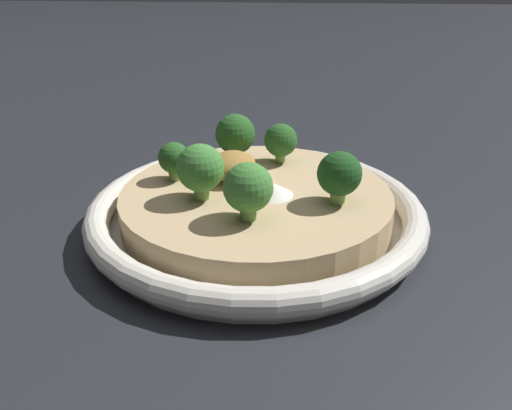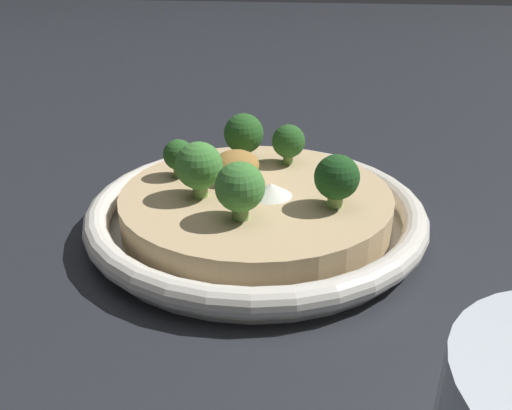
{
  "view_description": "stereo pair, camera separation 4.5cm",
  "coord_description": "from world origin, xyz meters",
  "px_view_note": "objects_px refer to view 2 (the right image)",
  "views": [
    {
      "loc": [
        -0.4,
        -0.04,
        0.22
      ],
      "look_at": [
        0.0,
        0.0,
        0.02
      ],
      "focal_mm": 35.0,
      "sensor_mm": 36.0,
      "label": 1
    },
    {
      "loc": [
        -0.39,
        -0.09,
        0.22
      ],
      "look_at": [
        0.0,
        0.0,
        0.02
      ],
      "focal_mm": 35.0,
      "sensor_mm": 36.0,
      "label": 2
    }
  ],
  "objects_px": {
    "broccoli_left": "(236,188)",
    "broccoli_back_left": "(199,167)",
    "risotto_bowl": "(256,209)",
    "broccoli_back": "(179,156)",
    "broccoli_front_left": "(337,178)",
    "broccoli_back_right": "(244,134)",
    "broccoli_right": "(288,142)"
  },
  "relations": [
    {
      "from": "broccoli_back",
      "to": "broccoli_front_left",
      "type": "height_order",
      "value": "broccoli_front_left"
    },
    {
      "from": "risotto_bowl",
      "to": "broccoli_front_left",
      "type": "bearing_deg",
      "value": -104.15
    },
    {
      "from": "broccoli_left",
      "to": "broccoli_back_right",
      "type": "height_order",
      "value": "broccoli_back_right"
    },
    {
      "from": "broccoli_back_right",
      "to": "broccoli_right",
      "type": "xyz_separation_m",
      "value": [
        0.0,
        -0.05,
        -0.0
      ]
    },
    {
      "from": "risotto_bowl",
      "to": "broccoli_back_left",
      "type": "bearing_deg",
      "value": 117.47
    },
    {
      "from": "broccoli_back_right",
      "to": "broccoli_back",
      "type": "height_order",
      "value": "broccoli_back_right"
    },
    {
      "from": "broccoli_back_left",
      "to": "broccoli_front_left",
      "type": "xyz_separation_m",
      "value": [
        0.01,
        -0.11,
        -0.0
      ]
    },
    {
      "from": "risotto_bowl",
      "to": "broccoli_left",
      "type": "relative_size",
      "value": 6.42
    },
    {
      "from": "broccoli_back",
      "to": "broccoli_right",
      "type": "xyz_separation_m",
      "value": [
        0.06,
        -0.09,
        0.0
      ]
    },
    {
      "from": "broccoli_back_right",
      "to": "broccoli_back_left",
      "type": "bearing_deg",
      "value": 170.76
    },
    {
      "from": "broccoli_left",
      "to": "broccoli_back_right",
      "type": "distance_m",
      "value": 0.13
    },
    {
      "from": "broccoli_front_left",
      "to": "broccoli_back_left",
      "type": "bearing_deg",
      "value": 92.53
    },
    {
      "from": "broccoli_left",
      "to": "broccoli_back",
      "type": "distance_m",
      "value": 0.1
    },
    {
      "from": "broccoli_back_left",
      "to": "broccoli_left",
      "type": "bearing_deg",
      "value": -129.73
    },
    {
      "from": "broccoli_left",
      "to": "broccoli_back_left",
      "type": "height_order",
      "value": "broccoli_back_left"
    },
    {
      "from": "risotto_bowl",
      "to": "broccoli_back_right",
      "type": "bearing_deg",
      "value": 21.66
    },
    {
      "from": "broccoli_left",
      "to": "broccoli_front_left",
      "type": "bearing_deg",
      "value": -62.22
    },
    {
      "from": "broccoli_back",
      "to": "broccoli_right",
      "type": "bearing_deg",
      "value": -59.25
    },
    {
      "from": "risotto_bowl",
      "to": "broccoli_back_right",
      "type": "height_order",
      "value": "broccoli_back_right"
    },
    {
      "from": "broccoli_back_right",
      "to": "broccoli_back",
      "type": "distance_m",
      "value": 0.07
    },
    {
      "from": "broccoli_back_right",
      "to": "broccoli_left",
      "type": "bearing_deg",
      "value": -168.87
    },
    {
      "from": "broccoli_back",
      "to": "broccoli_right",
      "type": "height_order",
      "value": "broccoli_right"
    },
    {
      "from": "broccoli_back_left",
      "to": "broccoli_right",
      "type": "xyz_separation_m",
      "value": [
        0.09,
        -0.06,
        -0.0
      ]
    },
    {
      "from": "broccoli_left",
      "to": "broccoli_right",
      "type": "distance_m",
      "value": 0.13
    },
    {
      "from": "broccoli_left",
      "to": "broccoli_back",
      "type": "height_order",
      "value": "broccoli_left"
    },
    {
      "from": "broccoli_left",
      "to": "broccoli_back_left",
      "type": "distance_m",
      "value": 0.05
    },
    {
      "from": "broccoli_back_left",
      "to": "risotto_bowl",
      "type": "bearing_deg",
      "value": -62.53
    },
    {
      "from": "broccoli_back",
      "to": "broccoli_back_right",
      "type": "bearing_deg",
      "value": -40.98
    },
    {
      "from": "risotto_bowl",
      "to": "broccoli_left",
      "type": "bearing_deg",
      "value": 176.72
    },
    {
      "from": "broccoli_back",
      "to": "broccoli_right",
      "type": "distance_m",
      "value": 0.11
    },
    {
      "from": "risotto_bowl",
      "to": "broccoli_front_left",
      "type": "relative_size",
      "value": 6.77
    },
    {
      "from": "broccoli_left",
      "to": "broccoli_right",
      "type": "height_order",
      "value": "broccoli_left"
    }
  ]
}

